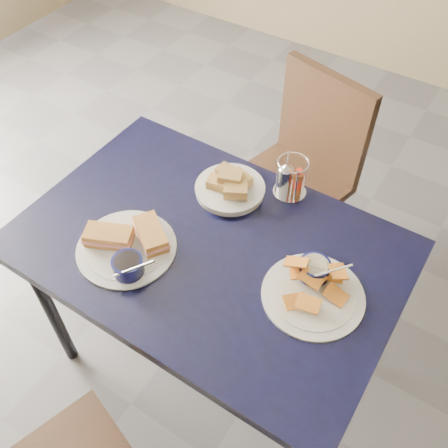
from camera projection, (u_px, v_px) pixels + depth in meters
The scene contains 7 objects.
ground at pixel (254, 389), 1.98m from camera, with size 6.00×6.00×0.00m, color #55555A.
dining_table at pixel (209, 258), 1.56m from camera, with size 1.16×0.78×0.75m.
chair_far at pixel (299, 161), 2.11m from camera, with size 0.51×0.50×0.90m.
sandwich_plate at pixel (128, 245), 1.48m from camera, with size 0.32×0.30×0.12m.
plantain_plate at pixel (314, 285), 1.39m from camera, with size 0.29×0.29×0.12m.
bread_basket at pixel (230, 186), 1.64m from camera, with size 0.23×0.23×0.08m.
condiment_caddy at pixel (290, 179), 1.62m from camera, with size 0.11×0.11×0.14m.
Camera 1 is at (0.34, -0.75, 1.93)m, focal length 40.00 mm.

